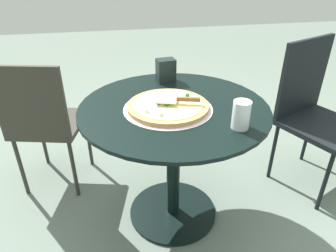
# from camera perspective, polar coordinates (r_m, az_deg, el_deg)

# --- Properties ---
(ground_plane) EXTENTS (10.00, 10.00, 0.00)m
(ground_plane) POSITION_cam_1_polar(r_m,az_deg,el_deg) (1.90, 0.89, -15.64)
(ground_plane) COLOR slate
(patio_table) EXTENTS (0.92, 0.92, 0.70)m
(patio_table) POSITION_cam_1_polar(r_m,az_deg,el_deg) (1.58, 1.03, -2.55)
(patio_table) COLOR black
(patio_table) RESTS_ON ground
(pizza_on_tray) EXTENTS (0.42, 0.42, 0.04)m
(pizza_on_tray) POSITION_cam_1_polar(r_m,az_deg,el_deg) (1.45, -0.01, 3.65)
(pizza_on_tray) COLOR silver
(pizza_on_tray) RESTS_ON patio_table
(pizza_server) EXTENTS (0.22, 0.10, 0.02)m
(pizza_server) POSITION_cam_1_polar(r_m,az_deg,el_deg) (1.43, 1.80, 4.95)
(pizza_server) COLOR silver
(pizza_server) RESTS_ON pizza_on_tray
(drinking_cup) EXTENTS (0.08, 0.08, 0.12)m
(drinking_cup) POSITION_cam_1_polar(r_m,az_deg,el_deg) (1.30, 13.44, 2.03)
(drinking_cup) COLOR silver
(drinking_cup) RESTS_ON patio_table
(napkin_dispenser) EXTENTS (0.11, 0.09, 0.13)m
(napkin_dispenser) POSITION_cam_1_polar(r_m,az_deg,el_deg) (1.76, -0.41, 10.30)
(napkin_dispenser) COLOR black
(napkin_dispenser) RESTS_ON patio_table
(patio_chair_far) EXTENTS (0.56, 0.56, 0.92)m
(patio_chair_far) POSITION_cam_1_polar(r_m,az_deg,el_deg) (2.09, 25.53, 3.08)
(patio_chair_far) COLOR black
(patio_chair_far) RESTS_ON ground
(patio_chair_corner) EXTENTS (0.47, 0.47, 0.86)m
(patio_chair_corner) POSITION_cam_1_polar(r_m,az_deg,el_deg) (1.94, -22.10, 1.18)
(patio_chair_corner) COLOR #312F26
(patio_chair_corner) RESTS_ON ground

